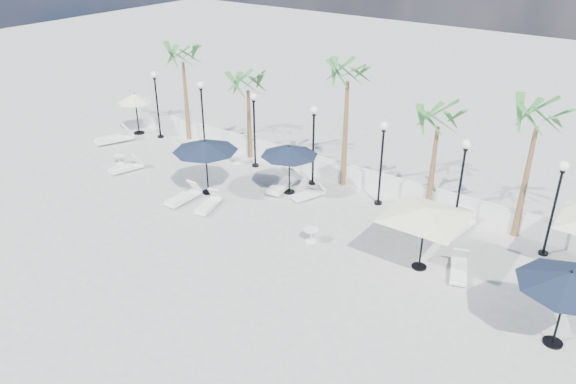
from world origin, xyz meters
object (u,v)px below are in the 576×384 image
Objects in this scene: lounger_2 at (209,204)px; parasol_cream_sq_a at (426,208)px; parasol_navy_right at (570,280)px; lounger_0 at (126,167)px; lounger_6 at (457,226)px; lounger_7 at (459,269)px; parasol_navy_left at (205,146)px; parasol_cream_small at (135,99)px; lounger_4 at (282,184)px; lounger_3 at (183,197)px; lounger_5 at (308,194)px; parasol_navy_mid at (289,151)px; lounger_1 at (114,138)px.

parasol_cream_sq_a is at bearing -9.56° from lounger_2.
lounger_0 is at bearing 177.97° from parasol_navy_right.
lounger_7 is (1.16, -2.89, -0.04)m from lounger_6.
parasol_cream_sq_a reaches higher than lounger_0.
lounger_0 is 0.61× the size of parasol_navy_left.
parasol_cream_sq_a is 19.35m from parasol_cream_small.
parasol_cream_small is (-11.16, 1.01, 1.85)m from lounger_4.
lounger_3 reaches higher than lounger_7.
lounger_6 is 19.31m from parasol_cream_small.
parasol_cream_small reaches higher than lounger_7.
lounger_4 is at bearing -161.34° from lounger_5.
lounger_6 is 0.40× the size of parasol_cream_sq_a.
lounger_4 is 0.70× the size of parasol_navy_left.
parasol_cream_sq_a is (7.41, -2.18, 0.39)m from parasol_navy_mid.
lounger_1 is 0.76× the size of parasol_navy_right.
lounger_1 is at bearing 157.54° from lounger_7.
parasol_cream_sq_a reaches higher than parasol_cream_small.
parasol_cream_small is at bearing 168.96° from parasol_navy_right.
lounger_3 is 1.02× the size of lounger_7.
parasol_cream_small reaches higher than lounger_0.
lounger_3 is at bearing 9.06° from lounger_0.
parasol_navy_mid reaches higher than lounger_5.
parasol_cream_sq_a reaches higher than lounger_6.
lounger_3 is at bearing -151.20° from lounger_6.
lounger_3 is 0.90× the size of lounger_4.
lounger_1 is 1.31× the size of lounger_5.
lounger_6 is (15.57, 3.98, 0.05)m from lounger_0.
parasol_navy_right reaches higher than lounger_7.
parasol_navy_right reaches higher than lounger_1.
lounger_5 is (2.95, 3.41, -0.01)m from lounger_2.
parasol_navy_right reaches higher than parasol_navy_mid.
lounger_1 is 20.40m from lounger_7.
lounger_3 is at bearing 179.71° from parasol_navy_right.
lounger_6 reaches higher than lounger_0.
lounger_6 reaches higher than lounger_2.
parasol_navy_right reaches higher than parasol_cream_small.
lounger_1 is (-3.64, 2.19, 0.05)m from lounger_0.
lounger_2 is 0.69× the size of parasol_navy_mid.
lounger_6 is 7.86m from parasol_navy_mid.
parasol_navy_right reaches higher than lounger_0.
lounger_0 is 5.44m from parasol_navy_left.
lounger_3 is at bearing 169.45° from lounger_2.
lounger_4 is 1.87m from parasol_navy_mid.
lounger_1 reaches higher than lounger_2.
parasol_cream_small is at bearing 138.72° from lounger_2.
lounger_0 is at bearing -177.51° from parasol_cream_sq_a.
parasol_cream_sq_a reaches higher than lounger_7.
lounger_6 is (10.88, 4.62, 0.03)m from lounger_3.
lounger_3 is at bearing 168.83° from lounger_7.
lounger_5 is at bearing 3.97° from parasol_navy_mid.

